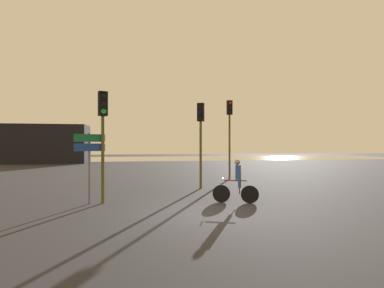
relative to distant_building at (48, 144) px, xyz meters
name	(u,v)px	position (x,y,z in m)	size (l,w,h in m)	color
ground_plane	(202,214)	(12.86, -28.40, -2.26)	(120.00, 120.00, 0.00)	#28282D
water_strip	(154,158)	(12.86, 10.00, -2.26)	(80.00, 16.00, 0.01)	gray
distant_building	(48,144)	(0.00, 0.00, 0.00)	(8.95, 4.00, 4.52)	black
traffic_light_far_right	(230,125)	(16.46, -19.29, 1.17)	(0.33, 0.35, 4.97)	#4C4719
traffic_light_center	(201,129)	(13.85, -23.06, 0.69)	(0.39, 0.41, 4.23)	#4C4719
traffic_light_near_left	(103,125)	(9.57, -26.14, 0.63)	(0.38, 0.40, 4.13)	#4C4719
direction_sign_post	(90,155)	(9.12, -26.21, -0.47)	(1.03, 0.44, 2.60)	slate
cyclist	(237,181)	(14.49, -26.88, -1.44)	(1.63, 0.68, 1.62)	black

